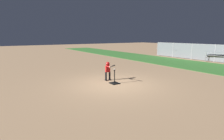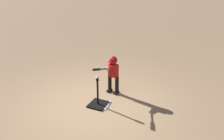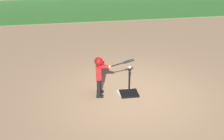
{
  "view_description": "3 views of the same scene",
  "coord_description": "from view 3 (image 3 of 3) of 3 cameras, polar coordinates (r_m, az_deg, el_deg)",
  "views": [
    {
      "loc": [
        7.37,
        -5.08,
        2.5
      ],
      "look_at": [
        -0.8,
        0.38,
        0.59
      ],
      "focal_mm": 28.0,
      "sensor_mm": 36.0,
      "label": 1
    },
    {
      "loc": [
        5.03,
        2.79,
        3.51
      ],
      "look_at": [
        -0.41,
        0.31,
        0.9
      ],
      "focal_mm": 42.0,
      "sensor_mm": 36.0,
      "label": 2
    },
    {
      "loc": [
        -1.64,
        -6.98,
        4.11
      ],
      "look_at": [
        -0.51,
        0.3,
        0.63
      ],
      "focal_mm": 50.0,
      "sensor_mm": 36.0,
      "label": 3
    }
  ],
  "objects": [
    {
      "name": "batting_tee",
      "position": [
        8.25,
        3.15,
        -3.86
      ],
      "size": [
        0.48,
        0.43,
        0.75
      ],
      "color": "black",
      "rests_on": "ground_plane"
    },
    {
      "name": "ground_plane",
      "position": [
        8.26,
        3.82,
        -4.58
      ],
      "size": [
        90.0,
        90.0,
        0.0
      ],
      "primitive_type": "plane",
      "color": "tan"
    },
    {
      "name": "grass_outfield_strip",
      "position": [
        16.93,
        -3.08,
        11.26
      ],
      "size": [
        56.0,
        5.09,
        0.02
      ],
      "primitive_type": "cube",
      "color": "#3D7F33",
      "rests_on": "ground_plane"
    },
    {
      "name": "home_plate",
      "position": [
        8.33,
        2.75,
        -4.23
      ],
      "size": [
        0.5,
        0.5,
        0.02
      ],
      "primitive_type": "cube",
      "rotation": [
        0.0,
        0.0,
        0.14
      ],
      "color": "white",
      "rests_on": "ground_plane"
    },
    {
      "name": "batter_child",
      "position": [
        7.94,
        -2.16,
        -0.33
      ],
      "size": [
        0.99,
        0.35,
        1.07
      ],
      "color": "black",
      "rests_on": "ground_plane"
    },
    {
      "name": "baseball",
      "position": [
        7.94,
        3.27,
        0.51
      ],
      "size": [
        0.07,
        0.07,
        0.07
      ],
      "primitive_type": "sphere",
      "color": "white",
      "rests_on": "batting_tee"
    }
  ]
}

